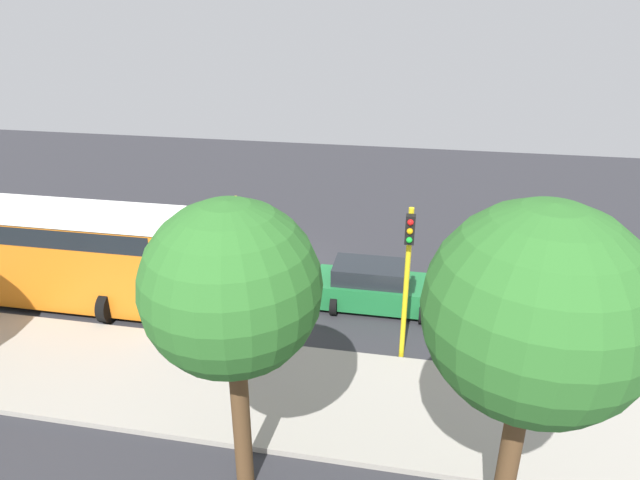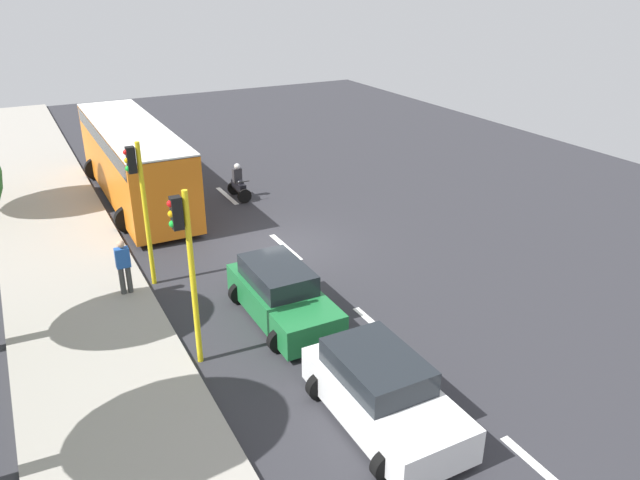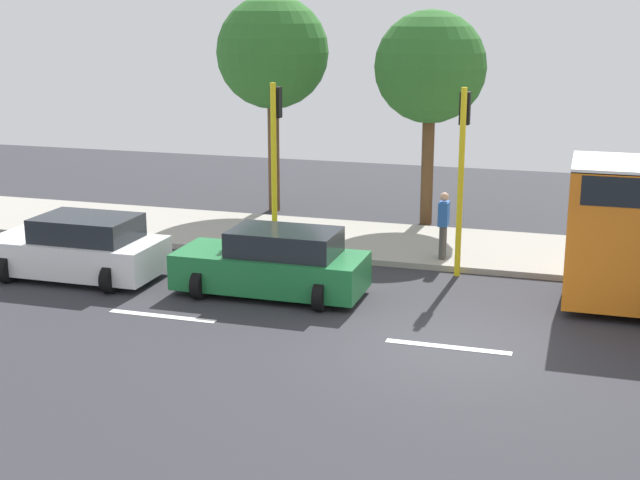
% 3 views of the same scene
% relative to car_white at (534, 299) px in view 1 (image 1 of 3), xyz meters
% --- Properties ---
extents(ground_plane, '(40.00, 60.00, 0.10)m').
position_rel_car_white_xyz_m(ground_plane, '(-1.96, -9.14, -0.76)').
color(ground_plane, '#2D2D33').
extents(sidewalk, '(4.00, 60.00, 0.15)m').
position_rel_car_white_xyz_m(sidewalk, '(5.04, -9.14, -0.64)').
color(sidewalk, '#9E998E').
rests_on(sidewalk, ground).
extents(lane_stripe_north, '(0.20, 2.40, 0.01)m').
position_rel_car_white_xyz_m(lane_stripe_north, '(-1.96, -15.14, -0.71)').
color(lane_stripe_north, white).
rests_on(lane_stripe_north, ground).
extents(lane_stripe_mid, '(0.20, 2.40, 0.01)m').
position_rel_car_white_xyz_m(lane_stripe_mid, '(-1.96, -9.14, -0.71)').
color(lane_stripe_mid, white).
rests_on(lane_stripe_mid, ground).
extents(lane_stripe_south, '(0.20, 2.40, 0.01)m').
position_rel_car_white_xyz_m(lane_stripe_south, '(-1.96, -3.14, -0.71)').
color(lane_stripe_south, white).
rests_on(lane_stripe_south, ground).
extents(lane_stripe_far_south, '(0.20, 2.40, 0.01)m').
position_rel_car_white_xyz_m(lane_stripe_far_south, '(-1.96, 2.86, -0.71)').
color(lane_stripe_far_south, white).
rests_on(lane_stripe_far_south, ground).
extents(car_white, '(2.30, 4.10, 1.52)m').
position_rel_car_white_xyz_m(car_white, '(0.00, 0.00, 0.00)').
color(car_white, white).
rests_on(car_white, ground).
extents(car_green, '(2.14, 4.25, 1.52)m').
position_rel_car_white_xyz_m(car_green, '(0.12, -4.88, -0.00)').
color(car_green, '#1E7238').
rests_on(car_green, ground).
extents(city_bus, '(3.20, 11.00, 3.16)m').
position_rel_car_white_xyz_m(city_bus, '(1.50, -16.61, 1.13)').
color(city_bus, orange).
rests_on(city_bus, ground).
extents(motorcycle, '(0.60, 1.30, 1.53)m').
position_rel_car_white_xyz_m(motorcycle, '(-2.32, -14.60, -0.07)').
color(motorcycle, black).
rests_on(motorcycle, ground).
extents(pedestrian_near_signal, '(0.40, 0.24, 1.69)m').
position_rel_car_white_xyz_m(pedestrian_near_signal, '(3.70, -8.09, 0.35)').
color(pedestrian_near_signal, '#3F3F3F').
rests_on(pedestrian_near_signal, sidewalk).
extents(traffic_light_corner, '(0.49, 0.24, 4.50)m').
position_rel_car_white_xyz_m(traffic_light_corner, '(2.89, -8.60, 2.22)').
color(traffic_light_corner, yellow).
rests_on(traffic_light_corner, ground).
extents(traffic_light_midblock, '(0.49, 0.24, 4.50)m').
position_rel_car_white_xyz_m(traffic_light_midblock, '(2.89, -3.94, 2.22)').
color(traffic_light_midblock, yellow).
rests_on(traffic_light_midblock, ground).
extents(street_tree_center, '(3.23, 3.23, 6.25)m').
position_rel_car_white_xyz_m(street_tree_center, '(7.88, -6.90, 3.89)').
color(street_tree_center, brown).
rests_on(street_tree_center, ground).
extents(street_tree_north, '(3.45, 3.45, 6.70)m').
position_rel_car_white_xyz_m(street_tree_north, '(8.31, -1.93, 4.22)').
color(street_tree_north, brown).
rests_on(street_tree_north, ground).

